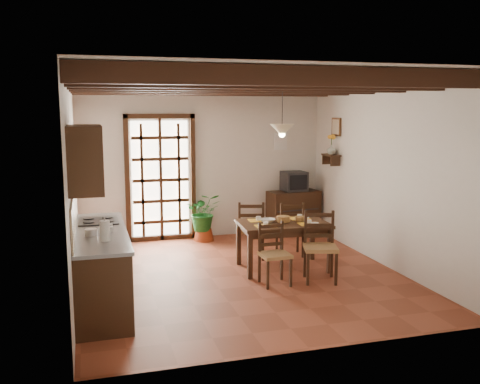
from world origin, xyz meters
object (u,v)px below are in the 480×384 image
object	(u,v)px
chair_far_right	(290,239)
crt_tv	(294,181)
pendant_lamp	(282,129)
sideboard	(293,212)
dining_table	(283,228)
kitchen_counter	(100,266)
chair_far_left	(251,240)
chair_near_left	(275,265)
potted_plant	(204,210)
chair_near_right	(320,260)

from	to	relation	value
chair_far_right	crt_tv	distance (m)	1.72
pendant_lamp	chair_far_right	bearing A→B (deg)	56.52
sideboard	dining_table	bearing A→B (deg)	-122.41
kitchen_counter	chair_far_left	bearing A→B (deg)	31.31
sideboard	crt_tv	world-z (taller)	crt_tv
dining_table	chair_near_left	bearing A→B (deg)	-116.14
crt_tv	potted_plant	world-z (taller)	potted_plant
dining_table	potted_plant	xyz separation A→B (m)	(-0.77, 2.02, -0.05)
chair_far_left	crt_tv	xyz separation A→B (m)	(1.28, 1.38, 0.72)
chair_far_left	chair_far_right	world-z (taller)	chair_far_left
chair_near_left	potted_plant	distance (m)	2.72
chair_near_right	crt_tv	distance (m)	2.92
kitchen_counter	chair_far_right	distance (m)	3.33
chair_near_left	chair_near_right	xyz separation A→B (m)	(0.66, -0.04, 0.04)
dining_table	potted_plant	size ratio (longest dim) A/B	0.75
chair_far_right	sideboard	size ratio (longest dim) A/B	0.92
kitchen_counter	chair_near_right	world-z (taller)	kitchen_counter
dining_table	kitchen_counter	bearing A→B (deg)	-160.94
chair_near_left	pendant_lamp	distance (m)	2.00
sideboard	crt_tv	distance (m)	0.60
potted_plant	pendant_lamp	distance (m)	2.56
chair_far_right	pendant_lamp	distance (m)	1.91
chair_far_left	dining_table	bearing A→B (deg)	128.26
chair_far_right	pendant_lamp	world-z (taller)	pendant_lamp
dining_table	chair_far_right	distance (m)	0.81
kitchen_counter	crt_tv	xyz separation A→B (m)	(3.64, 2.82, 0.54)
chair_near_left	kitchen_counter	bearing A→B (deg)	-179.89
pendant_lamp	sideboard	bearing A→B (deg)	63.35
chair_far_right	sideboard	bearing A→B (deg)	-105.98
kitchen_counter	dining_table	xyz separation A→B (m)	(2.65, 0.75, 0.14)
crt_tv	chair_far_right	bearing A→B (deg)	-117.25
dining_table	pendant_lamp	xyz separation A→B (m)	(-0.00, 0.10, 1.46)
chair_near_right	pendant_lamp	xyz separation A→B (m)	(-0.29, 0.78, 1.78)
chair_near_left	chair_far_left	bearing A→B (deg)	84.33
chair_far_left	crt_tv	size ratio (longest dim) A/B	2.08
kitchen_counter	crt_tv	world-z (taller)	kitchen_counter
kitchen_counter	crt_tv	distance (m)	4.64
crt_tv	chair_near_left	bearing A→B (deg)	-119.90
chair_far_right	potted_plant	size ratio (longest dim) A/B	0.50
potted_plant	pendant_lamp	world-z (taller)	pendant_lamp
chair_far_right	crt_tv	world-z (taller)	crt_tv
chair_far_left	potted_plant	distance (m)	1.45
pendant_lamp	kitchen_counter	bearing A→B (deg)	-162.17
chair_far_left	sideboard	bearing A→B (deg)	-117.50
kitchen_counter	chair_near_left	bearing A→B (deg)	2.65
kitchen_counter	chair_far_left	xyz separation A→B (m)	(2.36, 1.44, -0.18)
kitchen_counter	dining_table	bearing A→B (deg)	15.85
sideboard	crt_tv	size ratio (longest dim) A/B	2.16
chair_far_left	crt_tv	world-z (taller)	crt_tv
chair_near_left	crt_tv	bearing A→B (deg)	60.96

